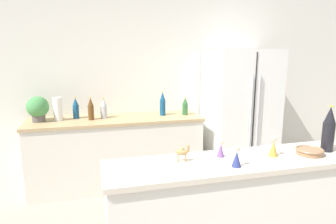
{
  "coord_description": "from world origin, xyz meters",
  "views": [
    {
      "loc": [
        -0.82,
        -1.3,
        1.73
      ],
      "look_at": [
        -0.12,
        1.42,
        1.15
      ],
      "focal_mm": 32.0,
      "sensor_mm": 36.0,
      "label": 1
    }
  ],
  "objects_px": {
    "back_bottle_1": "(91,109)",
    "wise_man_figurine_purple": "(237,158)",
    "back_bottle_3": "(104,109)",
    "wise_man_figurine_blue": "(273,147)",
    "refrigerator": "(239,114)",
    "wine_bottle": "(329,129)",
    "back_bottle_4": "(163,104)",
    "fruit_bowl": "(309,151)",
    "camel_figurine": "(183,152)",
    "back_bottle_0": "(185,106)",
    "wise_man_figurine_crimson": "(221,149)",
    "potted_plant": "(38,108)",
    "back_bottle_2": "(76,108)",
    "paper_towel_roll": "(58,109)"
  },
  "relations": [
    {
      "from": "back_bottle_3",
      "to": "back_bottle_4",
      "type": "height_order",
      "value": "back_bottle_4"
    },
    {
      "from": "refrigerator",
      "to": "back_bottle_1",
      "type": "bearing_deg",
      "value": 178.39
    },
    {
      "from": "potted_plant",
      "to": "fruit_bowl",
      "type": "distance_m",
      "value": 2.92
    },
    {
      "from": "back_bottle_2",
      "to": "wise_man_figurine_blue",
      "type": "bearing_deg",
      "value": -55.45
    },
    {
      "from": "back_bottle_3",
      "to": "back_bottle_1",
      "type": "bearing_deg",
      "value": -158.37
    },
    {
      "from": "back_bottle_2",
      "to": "back_bottle_4",
      "type": "height_order",
      "value": "back_bottle_4"
    },
    {
      "from": "back_bottle_0",
      "to": "camel_figurine",
      "type": "relative_size",
      "value": 2.02
    },
    {
      "from": "potted_plant",
      "to": "back_bottle_4",
      "type": "distance_m",
      "value": 1.51
    },
    {
      "from": "wine_bottle",
      "to": "wise_man_figurine_blue",
      "type": "relative_size",
      "value": 2.27
    },
    {
      "from": "back_bottle_2",
      "to": "fruit_bowl",
      "type": "distance_m",
      "value": 2.67
    },
    {
      "from": "back_bottle_2",
      "to": "wise_man_figurine_blue",
      "type": "relative_size",
      "value": 1.78
    },
    {
      "from": "refrigerator",
      "to": "camel_figurine",
      "type": "xyz_separation_m",
      "value": [
        -1.38,
        -1.81,
        0.19
      ]
    },
    {
      "from": "wise_man_figurine_blue",
      "to": "wise_man_figurine_crimson",
      "type": "bearing_deg",
      "value": 166.97
    },
    {
      "from": "fruit_bowl",
      "to": "camel_figurine",
      "type": "distance_m",
      "value": 0.92
    },
    {
      "from": "wise_man_figurine_purple",
      "to": "back_bottle_2",
      "type": "bearing_deg",
      "value": 116.34
    },
    {
      "from": "back_bottle_0",
      "to": "wise_man_figurine_blue",
      "type": "relative_size",
      "value": 1.59
    },
    {
      "from": "back_bottle_1",
      "to": "wise_man_figurine_purple",
      "type": "relative_size",
      "value": 2.0
    },
    {
      "from": "paper_towel_roll",
      "to": "back_bottle_3",
      "type": "xyz_separation_m",
      "value": [
        0.54,
        -0.0,
        -0.02
      ]
    },
    {
      "from": "back_bottle_0",
      "to": "fruit_bowl",
      "type": "height_order",
      "value": "back_bottle_0"
    },
    {
      "from": "camel_figurine",
      "to": "wise_man_figurine_blue",
      "type": "distance_m",
      "value": 0.65
    },
    {
      "from": "refrigerator",
      "to": "paper_towel_roll",
      "type": "xyz_separation_m",
      "value": [
        -2.34,
        0.12,
        0.17
      ]
    },
    {
      "from": "fruit_bowl",
      "to": "wise_man_figurine_crimson",
      "type": "relative_size",
      "value": 1.54
    },
    {
      "from": "back_bottle_3",
      "to": "wise_man_figurine_blue",
      "type": "distance_m",
      "value": 2.26
    },
    {
      "from": "wise_man_figurine_purple",
      "to": "wise_man_figurine_blue",
      "type": "bearing_deg",
      "value": 18.28
    },
    {
      "from": "back_bottle_1",
      "to": "back_bottle_4",
      "type": "distance_m",
      "value": 0.9
    },
    {
      "from": "back_bottle_0",
      "to": "back_bottle_3",
      "type": "relative_size",
      "value": 0.95
    },
    {
      "from": "potted_plant",
      "to": "back_bottle_1",
      "type": "bearing_deg",
      "value": -5.69
    },
    {
      "from": "refrigerator",
      "to": "potted_plant",
      "type": "distance_m",
      "value": 2.57
    },
    {
      "from": "back_bottle_4",
      "to": "camel_figurine",
      "type": "bearing_deg",
      "value": -99.59
    },
    {
      "from": "refrigerator",
      "to": "fruit_bowl",
      "type": "bearing_deg",
      "value": -103.55
    },
    {
      "from": "fruit_bowl",
      "to": "wise_man_figurine_crimson",
      "type": "distance_m",
      "value": 0.64
    },
    {
      "from": "potted_plant",
      "to": "wise_man_figurine_purple",
      "type": "distance_m",
      "value": 2.57
    },
    {
      "from": "back_bottle_1",
      "to": "fruit_bowl",
      "type": "relative_size",
      "value": 1.47
    },
    {
      "from": "back_bottle_1",
      "to": "fruit_bowl",
      "type": "bearing_deg",
      "value": -52.53
    },
    {
      "from": "back_bottle_1",
      "to": "wise_man_figurine_purple",
      "type": "bearing_deg",
      "value": -66.4
    },
    {
      "from": "back_bottle_2",
      "to": "wise_man_figurine_purple",
      "type": "relative_size",
      "value": 1.89
    },
    {
      "from": "back_bottle_4",
      "to": "camel_figurine",
      "type": "distance_m",
      "value": 1.93
    },
    {
      "from": "fruit_bowl",
      "to": "wise_man_figurine_purple",
      "type": "bearing_deg",
      "value": -172.78
    },
    {
      "from": "paper_towel_roll",
      "to": "fruit_bowl",
      "type": "distance_m",
      "value": 2.76
    },
    {
      "from": "refrigerator",
      "to": "paper_towel_roll",
      "type": "relative_size",
      "value": 6.24
    },
    {
      "from": "refrigerator",
      "to": "wise_man_figurine_purple",
      "type": "relative_size",
      "value": 12.32
    },
    {
      "from": "back_bottle_1",
      "to": "refrigerator",
      "type": "bearing_deg",
      "value": -1.61
    },
    {
      "from": "back_bottle_4",
      "to": "fruit_bowl",
      "type": "relative_size",
      "value": 1.63
    },
    {
      "from": "fruit_bowl",
      "to": "back_bottle_4",
      "type": "bearing_deg",
      "value": 106.66
    },
    {
      "from": "back_bottle_4",
      "to": "paper_towel_roll",
      "type": "bearing_deg",
      "value": 178.92
    },
    {
      "from": "back_bottle_2",
      "to": "fruit_bowl",
      "type": "xyz_separation_m",
      "value": [
        1.68,
        -2.08,
        -0.0
      ]
    },
    {
      "from": "fruit_bowl",
      "to": "back_bottle_2",
      "type": "bearing_deg",
      "value": 128.92
    },
    {
      "from": "potted_plant",
      "to": "back_bottle_1",
      "type": "xyz_separation_m",
      "value": [
        0.6,
        -0.06,
        -0.03
      ]
    },
    {
      "from": "wine_bottle",
      "to": "wise_man_figurine_blue",
      "type": "bearing_deg",
      "value": -179.92
    },
    {
      "from": "wine_bottle",
      "to": "wise_man_figurine_purple",
      "type": "relative_size",
      "value": 2.41
    }
  ]
}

